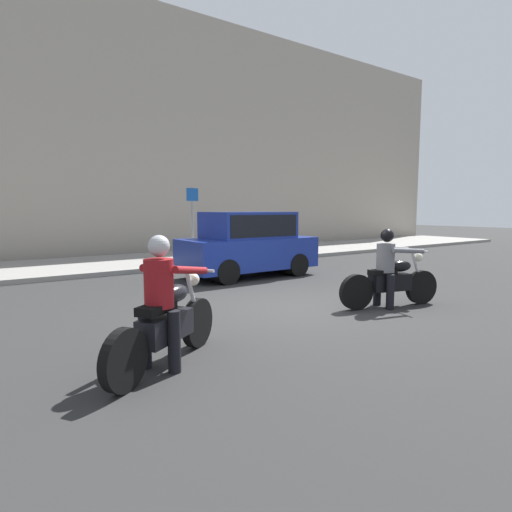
% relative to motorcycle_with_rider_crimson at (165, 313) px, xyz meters
% --- Properties ---
extents(ground_plane, '(80.00, 80.00, 0.00)m').
position_rel_motorcycle_with_rider_crimson_xyz_m(ground_plane, '(3.30, 1.53, -0.65)').
color(ground_plane, '#2A2A2A').
extents(sidewalk_slab, '(40.00, 4.40, 0.14)m').
position_rel_motorcycle_with_rider_crimson_xyz_m(sidewalk_slab, '(3.30, 9.53, -0.58)').
color(sidewalk_slab, gray).
rests_on(sidewalk_slab, ground_plane).
extents(building_facade, '(40.00, 1.40, 10.15)m').
position_rel_motorcycle_with_rider_crimson_xyz_m(building_facade, '(3.30, 12.93, 4.43)').
color(building_facade, '#A89E8E').
rests_on(building_facade, ground_plane).
extents(motorcycle_with_rider_crimson, '(1.92, 1.33, 1.58)m').
position_rel_motorcycle_with_rider_crimson_xyz_m(motorcycle_with_rider_crimson, '(0.00, 0.00, 0.00)').
color(motorcycle_with_rider_crimson, black).
rests_on(motorcycle_with_rider_crimson, ground_plane).
extents(motorcycle_with_rider_gray, '(2.12, 0.86, 1.51)m').
position_rel_motorcycle_with_rider_crimson_xyz_m(motorcycle_with_rider_gray, '(4.79, 0.41, -0.03)').
color(motorcycle_with_rider_gray, black).
rests_on(motorcycle_with_rider_gray, ground_plane).
extents(parked_hatchback_cobalt_blue, '(3.75, 1.76, 1.80)m').
position_rel_motorcycle_with_rider_crimson_xyz_m(parked_hatchback_cobalt_blue, '(4.68, 5.06, 0.28)').
color(parked_hatchback_cobalt_blue, navy).
rests_on(parked_hatchback_cobalt_blue, ground_plane).
extents(street_sign_post, '(0.44, 0.08, 2.49)m').
position_rel_motorcycle_with_rider_crimson_xyz_m(street_sign_post, '(4.85, 8.70, 1.00)').
color(street_sign_post, gray).
rests_on(street_sign_post, sidewalk_slab).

